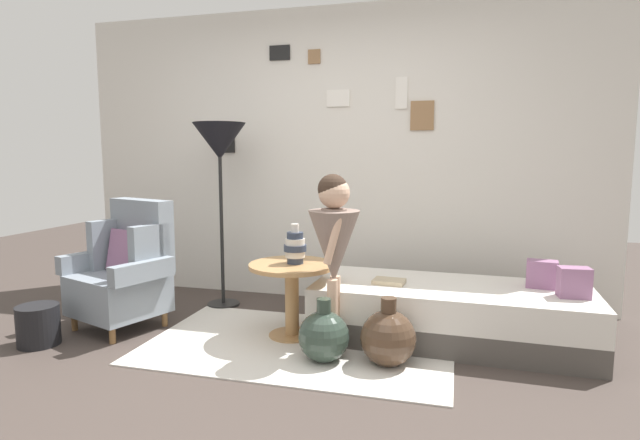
% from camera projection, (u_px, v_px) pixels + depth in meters
% --- Properties ---
extents(ground_plane, '(12.00, 12.00, 0.00)m').
position_uv_depth(ground_plane, '(251.00, 388.00, 2.88)').
color(ground_plane, '#423833').
extents(gallery_wall, '(4.80, 0.12, 2.60)m').
position_uv_depth(gallery_wall, '(333.00, 156.00, 4.58)').
color(gallery_wall, silver).
rests_on(gallery_wall, ground).
extents(rug, '(2.09, 1.29, 0.01)m').
position_uv_depth(rug, '(299.00, 344.00, 3.53)').
color(rug, silver).
rests_on(rug, ground).
extents(armchair, '(0.87, 0.76, 0.97)m').
position_uv_depth(armchair, '(126.00, 270.00, 3.89)').
color(armchair, olive).
rests_on(armchair, ground).
extents(daybed, '(1.93, 0.87, 0.40)m').
position_uv_depth(daybed, '(450.00, 313.00, 3.60)').
color(daybed, '#4C4742').
rests_on(daybed, ground).
extents(pillow_head, '(0.20, 0.14, 0.20)m').
position_uv_depth(pillow_head, '(574.00, 282.00, 3.27)').
color(pillow_head, gray).
rests_on(pillow_head, daybed).
extents(pillow_mid, '(0.21, 0.14, 0.19)m').
position_uv_depth(pillow_mid, '(542.00, 274.00, 3.51)').
color(pillow_mid, gray).
rests_on(pillow_mid, daybed).
extents(side_table, '(0.62, 0.62, 0.54)m').
position_uv_depth(side_table, '(292.00, 284.00, 3.65)').
color(side_table, tan).
rests_on(side_table, ground).
extents(vase_striped, '(0.16, 0.16, 0.29)m').
position_uv_depth(vase_striped, '(295.00, 247.00, 3.63)').
color(vase_striped, '#2D384C').
rests_on(vase_striped, side_table).
extents(floor_lamp, '(0.45, 0.45, 1.58)m').
position_uv_depth(floor_lamp, '(220.00, 147.00, 4.31)').
color(floor_lamp, black).
rests_on(floor_lamp, ground).
extents(person_child, '(0.34, 0.34, 1.19)m').
position_uv_depth(person_child, '(334.00, 239.00, 3.32)').
color(person_child, '#D8AD8E').
rests_on(person_child, ground).
extents(book_on_daybed, '(0.23, 0.18, 0.03)m').
position_uv_depth(book_on_daybed, '(389.00, 281.00, 3.63)').
color(book_on_daybed, '#BFAC8A').
rests_on(book_on_daybed, daybed).
extents(demijohn_near, '(0.33, 0.33, 0.41)m').
position_uv_depth(demijohn_near, '(324.00, 336.00, 3.24)').
color(demijohn_near, '#2D3D33').
rests_on(demijohn_near, ground).
extents(demijohn_far, '(0.35, 0.35, 0.44)m').
position_uv_depth(demijohn_far, '(388.00, 338.00, 3.18)').
color(demijohn_far, '#473323').
rests_on(demijohn_far, ground).
extents(magazine_basket, '(0.28, 0.28, 0.28)m').
position_uv_depth(magazine_basket, '(38.00, 325.00, 3.53)').
color(magazine_basket, black).
rests_on(magazine_basket, ground).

